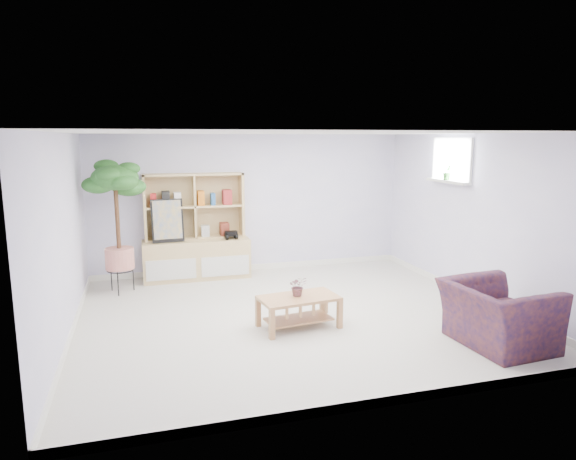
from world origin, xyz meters
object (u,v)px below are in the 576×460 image
object	(u,v)px
storage_unit	(196,227)
armchair	(498,311)
floor_tree	(118,227)
coffee_table	(299,312)

from	to	relation	value
storage_unit	armchair	bearing A→B (deg)	-52.41
storage_unit	armchair	xyz separation A→B (m)	(2.96, -3.85, -0.47)
floor_tree	coffee_table	bearing A→B (deg)	-44.85
storage_unit	floor_tree	world-z (taller)	floor_tree
coffee_table	storage_unit	bearing A→B (deg)	102.48
coffee_table	floor_tree	world-z (taller)	floor_tree
storage_unit	floor_tree	bearing A→B (deg)	-157.03
coffee_table	armchair	bearing A→B (deg)	-37.78
storage_unit	coffee_table	distance (m)	2.92
coffee_table	floor_tree	bearing A→B (deg)	127.78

